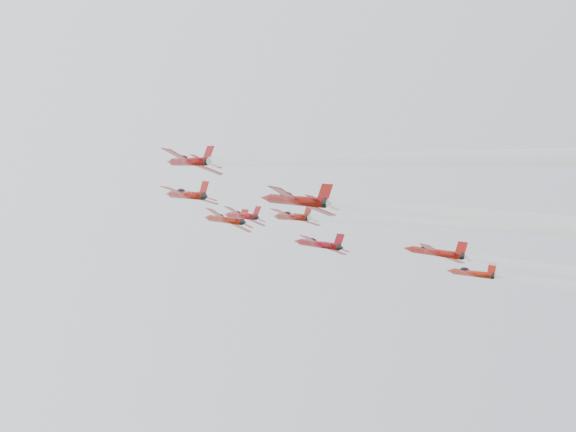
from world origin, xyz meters
TOP-DOWN VIEW (x-y plane):
  - jet_lead at (3.43, 25.85)m, footprint 10.67×13.91m
  - jet_row2_left at (-12.08, 13.15)m, footprint 10.52×13.72m
  - jet_row2_center at (-0.94, 13.71)m, footprint 8.42×10.99m
  - jet_row2_right at (16.08, 14.05)m, footprint 10.56×13.77m
  - jet_center at (-3.14, -39.29)m, footprint 8.43×81.74m
  - jet_rear_farleft at (-26.81, -49.71)m, footprint 8.41×81.64m

SIDE VIEW (x-z plane):
  - jet_rear_farleft at x=-26.81m, z-range 119.29..161.90m
  - jet_center at x=-3.14m, z-range 124.61..167.28m
  - jet_row2_left at x=-12.08m, z-range 169.01..176.85m
  - jet_row2_center at x=-0.94m, z-range 170.06..176.34m
  - jet_row2_right at x=16.08m, z-range 169.46..177.33m
  - jet_lead at x=3.43m, z-range 175.48..183.43m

